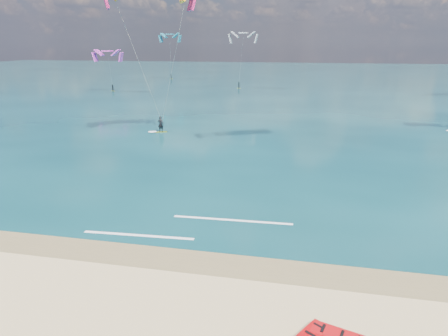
{
  "coord_description": "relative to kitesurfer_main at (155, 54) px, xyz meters",
  "views": [
    {
      "loc": [
        5.23,
        -14.46,
        10.78
      ],
      "look_at": [
        0.71,
        8.0,
        3.49
      ],
      "focal_mm": 32.0,
      "sensor_mm": 36.0,
      "label": 1
    }
  ],
  "objects": [
    {
      "name": "ground",
      "position": [
        11.03,
        11.76,
        -9.46
      ],
      "size": [
        320.0,
        320.0,
        0.0
      ],
      "primitive_type": "plane",
      "color": "tan",
      "rests_on": "ground"
    },
    {
      "name": "distant_kites",
      "position": [
        1.99,
        50.98,
        -3.73
      ],
      "size": [
        81.64,
        33.63,
        12.64
      ],
      "color": "gold",
      "rests_on": "ground"
    },
    {
      "name": "kitesurfer_main",
      "position": [
        0.0,
        0.0,
        0.0
      ],
      "size": [
        9.62,
        9.55,
        18.13
      ],
      "rotation": [
        0.0,
        0.0,
        0.49
      ],
      "color": "#9CD218",
      "rests_on": "sea"
    },
    {
      "name": "sea",
      "position": [
        11.03,
        75.76,
        -9.44
      ],
      "size": [
        320.0,
        200.0,
        0.04
      ],
      "primitive_type": "cube",
      "color": "#0A3138",
      "rests_on": "ground"
    },
    {
      "name": "shoreline_foam",
      "position": [
        9.92,
        -21.58,
        -9.41
      ],
      "size": [
        12.07,
        3.65,
        0.01
      ],
      "color": "white",
      "rests_on": "ground"
    },
    {
      "name": "wet_sand_strip",
      "position": [
        11.03,
        -25.24,
        -9.45
      ],
      "size": [
        320.0,
        2.4,
        0.01
      ],
      "primitive_type": "cube",
      "color": "brown",
      "rests_on": "ground"
    }
  ]
}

